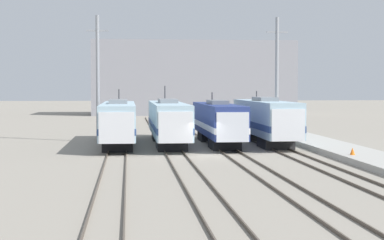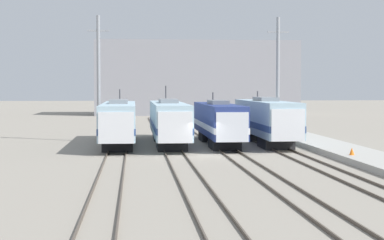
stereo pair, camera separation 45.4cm
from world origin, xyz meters
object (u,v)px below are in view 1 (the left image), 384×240
at_px(locomotive_far_right, 266,120).
at_px(catenary_tower_left, 98,77).
at_px(catenary_tower_right, 277,77).
at_px(locomotive_far_left, 118,122).
at_px(locomotive_center_left, 168,121).
at_px(traffic_cone, 352,151).
at_px(locomotive_center_right, 218,122).

height_order(locomotive_far_right, catenary_tower_left, catenary_tower_left).
distance_m(locomotive_far_right, catenary_tower_right, 6.10).
bearing_deg(locomotive_far_left, locomotive_center_left, 6.81).
bearing_deg(locomotive_far_left, traffic_cone, -39.40).
bearing_deg(locomotive_far_right, locomotive_far_left, -179.16).
bearing_deg(locomotive_center_left, locomotive_far_left, -173.19).
bearing_deg(locomotive_center_left, locomotive_center_right, -9.08).
bearing_deg(catenary_tower_right, locomotive_far_right, -115.18).
bearing_deg(locomotive_far_left, catenary_tower_right, 15.87).
height_order(locomotive_center_right, catenary_tower_right, catenary_tower_right).
distance_m(catenary_tower_left, catenary_tower_right, 17.40).
bearing_deg(locomotive_center_left, catenary_tower_left, 149.31).
bearing_deg(locomotive_center_left, traffic_cone, -49.43).
height_order(locomotive_center_right, locomotive_far_right, locomotive_far_right).
relative_size(locomotive_far_left, traffic_cone, 35.89).
distance_m(locomotive_far_left, catenary_tower_left, 6.30).
distance_m(locomotive_far_left, locomotive_center_right, 8.96).
distance_m(locomotive_center_right, locomotive_far_right, 4.50).
bearing_deg(traffic_cone, locomotive_far_right, 103.02).
height_order(locomotive_far_right, traffic_cone, locomotive_far_right).
xyz_separation_m(locomotive_far_right, catenary_tower_left, (-15.43, 4.18, 3.98)).
bearing_deg(locomotive_center_right, catenary_tower_left, 157.40).
height_order(locomotive_far_right, catenary_tower_right, catenary_tower_right).
height_order(locomotive_far_left, locomotive_far_right, locomotive_far_left).
bearing_deg(locomotive_far_left, locomotive_far_right, 0.84).
distance_m(locomotive_far_left, catenary_tower_right, 16.52).
bearing_deg(locomotive_center_right, locomotive_far_left, 178.85).
xyz_separation_m(locomotive_far_left, locomotive_center_left, (4.48, 0.54, 0.01)).
bearing_deg(catenary_tower_left, catenary_tower_right, 0.00).
bearing_deg(catenary_tower_left, locomotive_center_left, -30.69).
bearing_deg(traffic_cone, catenary_tower_left, 135.92).
bearing_deg(locomotive_center_right, locomotive_far_right, 4.80).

